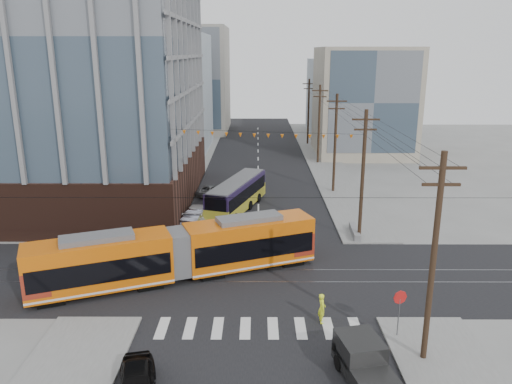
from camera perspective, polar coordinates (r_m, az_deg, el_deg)
ground at (r=32.45m, az=0.34°, el=-12.56°), size 160.00×160.00×0.00m
office_building at (r=56.02m, az=-23.52°, el=13.40°), size 30.00×25.00×28.60m
bg_bldg_nw_near at (r=82.55m, az=-11.87°, el=11.02°), size 18.00×16.00×18.00m
bg_bldg_ne_near at (r=78.58m, az=12.18°, el=10.04°), size 14.00×14.00×16.00m
bg_bldg_nw_far at (r=101.65m, az=-7.89°, el=12.61°), size 16.00×18.00×20.00m
bg_bldg_ne_far at (r=98.59m, az=10.93°, el=10.63°), size 16.00×16.00×14.00m
utility_pole_near at (r=26.09m, az=19.58°, el=-7.50°), size 0.30×0.30×11.00m
utility_pole_far at (r=85.56m, az=6.01°, el=9.07°), size 0.30×0.30×11.00m
streetcar at (r=35.25m, az=-8.86°, el=-6.92°), size 19.49×9.90×3.83m
city_bus at (r=49.82m, az=-2.17°, el=-0.32°), size 5.79×11.41×3.18m
pickup_truck at (r=25.28m, az=13.18°, el=-19.60°), size 3.09×5.83×1.88m
black_sedan at (r=25.14m, az=-13.46°, el=-20.44°), size 2.57×4.52×1.45m
parked_car_silver at (r=46.36m, az=-6.62°, el=-2.76°), size 2.85×4.73×1.47m
parked_car_white at (r=47.37m, az=-6.60°, el=-2.33°), size 2.72×5.44×1.52m
parked_car_grey at (r=55.55m, az=-5.21°, el=0.26°), size 3.32×4.63×1.17m
pedestrian at (r=30.21m, az=7.54°, el=-13.03°), size 0.48×0.69×1.83m
stop_sign at (r=29.43m, az=15.98°, el=-13.44°), size 1.00×1.00×2.68m
jersey_barrier at (r=43.99m, az=11.21°, el=-4.53°), size 0.95×3.57×0.71m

